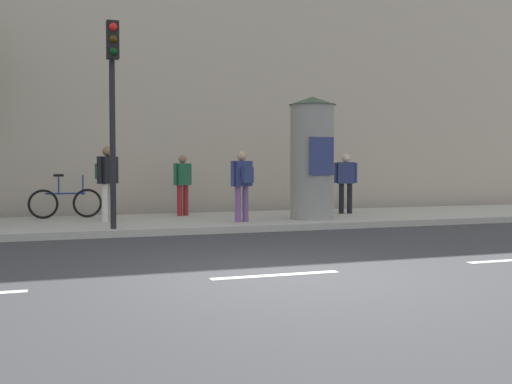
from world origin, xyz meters
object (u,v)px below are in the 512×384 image
at_px(pedestrian_in_dark_shirt, 346,179).
at_px(pedestrian_in_light_jacket, 183,181).
at_px(poster_column, 312,157).
at_px(pedestrian_tallest, 242,180).
at_px(pedestrian_with_backpack, 107,176).
at_px(traffic_light, 113,90).
at_px(bicycle_leaning, 66,202).

bearing_deg(pedestrian_in_dark_shirt, pedestrian_in_light_jacket, 170.41).
xyz_separation_m(poster_column, pedestrian_tallest, (-1.85, -0.21, -0.52)).
xyz_separation_m(pedestrian_in_dark_shirt, pedestrian_with_backpack, (-6.34, -0.30, 0.11)).
height_order(traffic_light, pedestrian_in_light_jacket, traffic_light).
xyz_separation_m(pedestrian_in_dark_shirt, bicycle_leaning, (-7.22, 0.97, -0.56)).
relative_size(pedestrian_with_backpack, bicycle_leaning, 0.99).
xyz_separation_m(poster_column, bicycle_leaning, (-5.66, 2.21, -1.11)).
bearing_deg(pedestrian_in_light_jacket, pedestrian_in_dark_shirt, -9.59).
relative_size(pedestrian_in_light_jacket, bicycle_leaning, 0.89).
bearing_deg(pedestrian_with_backpack, bicycle_leaning, 124.76).
relative_size(poster_column, pedestrian_tallest, 1.82).
relative_size(poster_column, pedestrian_with_backpack, 1.69).
bearing_deg(bicycle_leaning, pedestrian_in_light_jacket, -4.71).
bearing_deg(poster_column, pedestrian_in_dark_shirt, 38.51).
distance_m(poster_column, bicycle_leaning, 6.18).
bearing_deg(pedestrian_in_light_jacket, pedestrian_tallest, -67.28).
bearing_deg(bicycle_leaning, traffic_light, -74.93).
bearing_deg(pedestrian_in_dark_shirt, traffic_light, -161.71).
relative_size(pedestrian_with_backpack, pedestrian_tallest, 1.07).
xyz_separation_m(pedestrian_with_backpack, bicycle_leaning, (-0.88, 1.27, -0.67)).
height_order(pedestrian_in_light_jacket, pedestrian_with_backpack, pedestrian_with_backpack).
distance_m(poster_column, pedestrian_with_backpack, 4.89).
distance_m(pedestrian_in_light_jacket, bicycle_leaning, 2.95).
distance_m(pedestrian_with_backpack, pedestrian_tallest, 3.14).
bearing_deg(traffic_light, pedestrian_in_light_jacket, 54.02).
bearing_deg(poster_column, pedestrian_tallest, -173.59).
distance_m(pedestrian_in_dark_shirt, pedestrian_with_backpack, 6.35).
distance_m(traffic_light, pedestrian_tallest, 3.57).
height_order(poster_column, pedestrian_in_light_jacket, poster_column).
bearing_deg(pedestrian_tallest, pedestrian_in_dark_shirt, 23.05).
distance_m(pedestrian_in_light_jacket, pedestrian_tallest, 2.37).
bearing_deg(traffic_light, pedestrian_with_backpack, 88.32).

